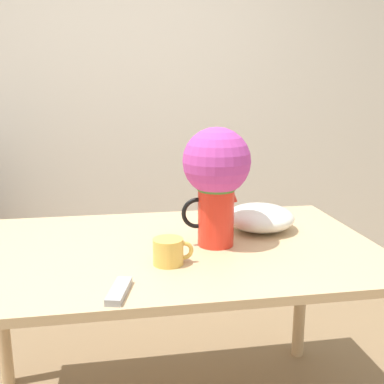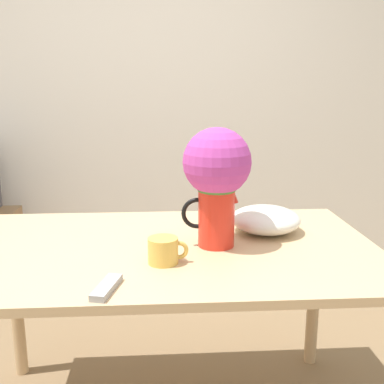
% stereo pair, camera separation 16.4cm
% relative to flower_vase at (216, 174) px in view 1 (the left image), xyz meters
% --- Properties ---
extents(wall_back, '(8.00, 0.05, 2.60)m').
position_rel_flower_vase_xyz_m(wall_back, '(-0.33, 1.76, 0.23)').
color(wall_back, silver).
rests_on(wall_back, ground_plane).
extents(table, '(1.58, 0.95, 0.80)m').
position_rel_flower_vase_xyz_m(table, '(-0.18, 0.01, -0.37)').
color(table, tan).
rests_on(table, ground_plane).
extents(flower_vase, '(0.26, 0.25, 0.44)m').
position_rel_flower_vase_xyz_m(flower_vase, '(0.00, 0.00, 0.00)').
color(flower_vase, red).
rests_on(flower_vase, table).
extents(coffee_mug, '(0.14, 0.10, 0.09)m').
position_rel_flower_vase_xyz_m(coffee_mug, '(-0.20, -0.16, -0.23)').
color(coffee_mug, gold).
rests_on(coffee_mug, table).
extents(white_bowl, '(0.28, 0.28, 0.11)m').
position_rel_flower_vase_xyz_m(white_bowl, '(0.22, 0.15, -0.22)').
color(white_bowl, silver).
rests_on(white_bowl, table).
extents(remote_control, '(0.08, 0.17, 0.02)m').
position_rel_flower_vase_xyz_m(remote_control, '(-0.36, -0.36, -0.26)').
color(remote_control, '#999999').
rests_on(remote_control, table).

